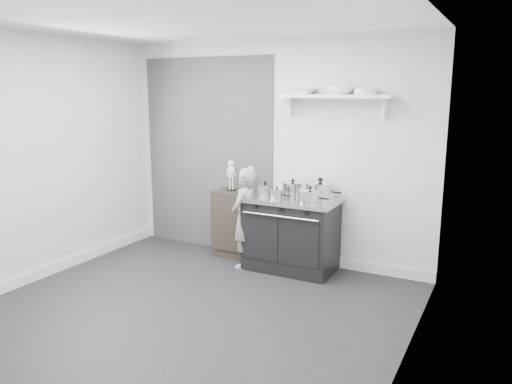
% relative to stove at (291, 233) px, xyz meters
% --- Properties ---
extents(ground, '(4.00, 4.00, 0.00)m').
position_rel_stove_xyz_m(ground, '(-0.39, -1.48, -0.44)').
color(ground, black).
rests_on(ground, ground).
extents(room_shell, '(4.02, 3.62, 2.71)m').
position_rel_stove_xyz_m(room_shell, '(-0.48, -1.33, 1.20)').
color(room_shell, '#B6B7B4').
rests_on(room_shell, ground).
extents(wall_shelf, '(1.30, 0.26, 0.24)m').
position_rel_stove_xyz_m(wall_shelf, '(0.41, 0.20, 1.57)').
color(wall_shelf, silver).
rests_on(wall_shelf, room_shell).
extents(stove, '(1.09, 0.68, 0.87)m').
position_rel_stove_xyz_m(stove, '(0.00, 0.00, 0.00)').
color(stove, black).
rests_on(stove, ground).
extents(side_cabinet, '(0.65, 0.38, 0.85)m').
position_rel_stove_xyz_m(side_cabinet, '(-0.76, 0.13, -0.02)').
color(side_cabinet, black).
rests_on(side_cabinet, ground).
extents(child, '(0.29, 0.44, 1.20)m').
position_rel_stove_xyz_m(child, '(-0.52, -0.18, 0.16)').
color(child, gray).
rests_on(child, ground).
extents(pot_front_left, '(0.29, 0.21, 0.18)m').
position_rel_stove_xyz_m(pot_front_left, '(-0.31, -0.07, 0.50)').
color(pot_front_left, silver).
rests_on(pot_front_left, stove).
extents(pot_back_left, '(0.33, 0.24, 0.20)m').
position_rel_stove_xyz_m(pot_back_left, '(-0.03, 0.11, 0.51)').
color(pot_back_left, silver).
rests_on(pot_back_left, stove).
extents(pot_back_right, '(0.42, 0.34, 0.25)m').
position_rel_stove_xyz_m(pot_back_right, '(0.31, 0.09, 0.53)').
color(pot_back_right, silver).
rests_on(pot_back_right, stove).
extents(pot_front_right, '(0.34, 0.26, 0.19)m').
position_rel_stove_xyz_m(pot_front_right, '(0.30, -0.19, 0.51)').
color(pot_front_right, silver).
rests_on(pot_front_right, stove).
extents(pot_front_center, '(0.25, 0.16, 0.14)m').
position_rel_stove_xyz_m(pot_front_center, '(-0.11, -0.16, 0.49)').
color(pot_front_center, silver).
rests_on(pot_front_center, stove).
extents(skeleton_full, '(0.12, 0.08, 0.44)m').
position_rel_stove_xyz_m(skeleton_full, '(-0.89, 0.13, 0.63)').
color(skeleton_full, beige).
rests_on(skeleton_full, side_cabinet).
extents(skeleton_torso, '(0.11, 0.07, 0.38)m').
position_rel_stove_xyz_m(skeleton_torso, '(-0.61, 0.13, 0.60)').
color(skeleton_torso, beige).
rests_on(skeleton_torso, side_cabinet).
extents(bowl_large, '(0.29, 0.29, 0.07)m').
position_rel_stove_xyz_m(bowl_large, '(0.04, 0.19, 1.64)').
color(bowl_large, white).
rests_on(bowl_large, wall_shelf).
extents(bowl_small, '(0.27, 0.27, 0.08)m').
position_rel_stove_xyz_m(bowl_small, '(0.48, 0.19, 1.64)').
color(bowl_small, white).
rests_on(bowl_small, wall_shelf).
extents(plate_stack, '(0.24, 0.24, 0.06)m').
position_rel_stove_xyz_m(plate_stack, '(0.76, 0.19, 1.63)').
color(plate_stack, white).
rests_on(plate_stack, wall_shelf).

